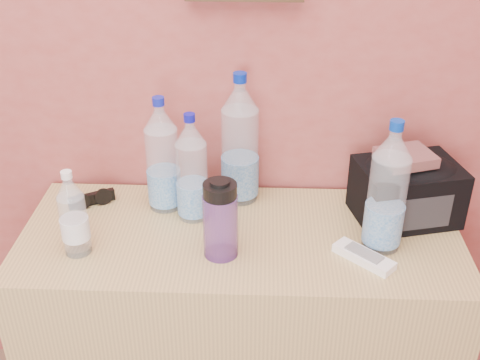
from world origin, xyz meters
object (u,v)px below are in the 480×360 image
pet_small (73,218)px  sunglasses (91,199)px  pet_large_b (163,160)px  toiletry_bag (407,188)px  nalgene_bottle (220,219)px  pet_large_d (387,194)px  pet_large_c (240,146)px  foil_packet (406,157)px  ac_remote (364,257)px  dresser (240,335)px  pet_large_a (192,173)px

pet_small → sunglasses: bearing=96.1°
pet_large_b → toiletry_bag: 0.66m
nalgene_bottle → toiletry_bag: (0.49, 0.19, -0.01)m
pet_large_d → nalgene_bottle: bearing=-172.5°
pet_large_b → pet_large_c: size_ratio=0.87×
nalgene_bottle → foil_packet: 0.50m
nalgene_bottle → sunglasses: size_ratio=1.60×
pet_large_c → nalgene_bottle: bearing=-97.6°
sunglasses → foil_packet: 0.87m
pet_large_d → pet_small: size_ratio=1.51×
pet_large_b → foil_packet: size_ratio=2.45×
nalgene_bottle → foil_packet: size_ratio=1.57×
pet_large_c → pet_small: pet_large_c is taller
pet_large_b → sunglasses: pet_large_b is taller
pet_large_d → pet_small: 0.77m
toiletry_bag → nalgene_bottle: bearing=-172.7°
ac_remote → toiletry_bag: size_ratio=0.60×
pet_large_c → sunglasses: size_ratio=2.86×
pet_large_c → pet_large_d: size_ratio=1.08×
dresser → toiletry_bag: toiletry_bag is taller
toiletry_bag → dresser: bearing=179.2°
dresser → nalgene_bottle: (-0.05, -0.09, 0.47)m
pet_large_d → toiletry_bag: 0.17m
pet_large_a → sunglasses: 0.32m
dresser → ac_remote: size_ratio=7.35×
pet_large_a → sunglasses: pet_large_a is taller
pet_large_d → ac_remote: 0.17m
pet_large_b → toiletry_bag: pet_large_b is taller
ac_remote → foil_packet: size_ratio=1.18×
pet_large_a → sunglasses: size_ratio=2.31×
pet_large_d → nalgene_bottle: pet_large_d is taller
pet_large_a → pet_small: size_ratio=1.32×
foil_packet → nalgene_bottle: bearing=-160.0°
dresser → pet_small: size_ratio=5.03×
nalgene_bottle → ac_remote: bearing=-2.3°
dresser → pet_large_d: 0.63m
dresser → ac_remote: ac_remote is taller
pet_large_d → pet_small: (-0.76, -0.06, -0.05)m
pet_large_c → ac_remote: 0.46m
sunglasses → toiletry_bag: 0.88m
toiletry_bag → pet_large_c: bearing=155.7°
pet_large_c → pet_large_a: bearing=-140.0°
dresser → foil_packet: foil_packet is taller
pet_small → sunglasses: size_ratio=1.75×
pet_large_c → toiletry_bag: (0.45, -0.08, -0.08)m
pet_large_c → foil_packet: pet_large_c is taller
pet_large_d → pet_small: bearing=-175.6°
pet_large_a → pet_small: (-0.27, -0.18, -0.03)m
pet_large_d → sunglasses: size_ratio=2.64×
sunglasses → dresser: bearing=-45.7°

